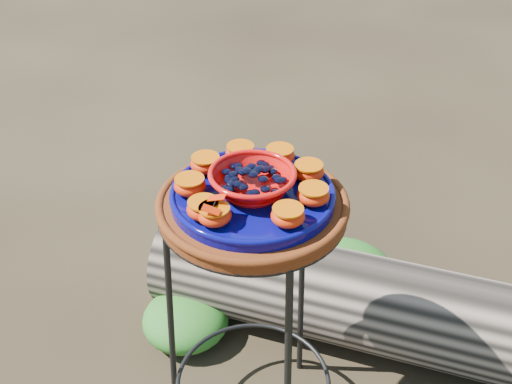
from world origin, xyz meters
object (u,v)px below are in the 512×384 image
Objects in this scene: red_bowl at (252,182)px; driftwood_log at (405,311)px; terracotta_saucer at (253,207)px; plant_stand at (253,328)px; cobalt_plate at (252,196)px.

red_bowl is 0.11× the size of driftwood_log.
plant_stand is at bearing 0.00° from terracotta_saucer.
plant_stand is 0.56m from driftwood_log.
terracotta_saucer reaches higher than plant_stand.
red_bowl reaches higher than cobalt_plate.
driftwood_log is at bearing 68.14° from plant_stand.
cobalt_plate is at bearing 0.00° from plant_stand.
terracotta_saucer is 0.77m from driftwood_log.
red_bowl is at bearing 0.00° from terracotta_saucer.
terracotta_saucer is 0.26× the size of driftwood_log.
terracotta_saucer is at bearing -111.86° from driftwood_log.
plant_stand is at bearing 0.00° from cobalt_plate.
terracotta_saucer is 1.17× the size of cobalt_plate.
driftwood_log is (0.19, 0.48, -0.57)m from terracotta_saucer.
driftwood_log is (0.19, 0.48, -0.20)m from plant_stand.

